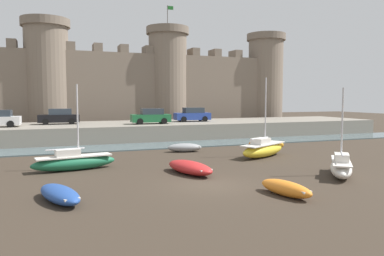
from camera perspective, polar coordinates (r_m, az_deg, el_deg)
The scene contains 16 objects.
ground_plane at distance 19.49m, azimuth 2.94°, elevation -8.66°, with size 160.00×160.00×0.00m, color #382D23.
water_channel at distance 34.38m, azimuth -7.70°, elevation -2.80°, with size 80.00×4.50×0.10m, color slate.
quay_road at distance 41.35m, azimuth -9.97°, elevation -0.45°, with size 59.88×10.00×1.71m, color gray.
castle at distance 51.69m, azimuth -12.25°, elevation 6.64°, with size 53.83×5.95×17.30m.
rowboat_midflat_centre at distance 30.96m, azimuth -1.13°, elevation -2.98°, with size 2.99×1.61×0.71m.
sailboat_near_channel_right at distance 23.12m, azimuth 21.76°, elevation -5.49°, with size 3.74×4.16×5.05m.
sailboat_midflat_left at distance 24.31m, azimuth -17.56°, elevation -4.89°, with size 5.24×2.00×5.32m.
rowboat_foreground_centre at distance 22.14m, azimuth -0.34°, elevation -6.00°, with size 2.44×4.14×0.76m.
sailboat_foreground_right at distance 28.84m, azimuth 10.77°, elevation -3.17°, with size 5.26×3.76×5.99m.
rowboat_near_channel_left at distance 17.35m, azimuth -19.52°, elevation -9.43°, with size 2.23×3.74×0.66m.
rowboat_foreground_left at distance 17.84m, azimuth 14.09°, elevation -8.85°, with size 1.52×3.09×0.69m.
mooring_buoy_near_channel at distance 34.67m, azimuth 13.42°, elevation -2.51°, with size 0.47×0.47×0.47m, color orange.
mooring_buoy_mid_mud at distance 34.68m, azimuth 9.00°, elevation -2.45°, with size 0.45×0.45×0.45m, color orange.
car_quay_centre_east at distance 43.57m, azimuth 0.08°, elevation 2.03°, with size 4.18×2.03×1.62m.
car_quay_centre_west at distance 39.85m, azimuth -6.27°, elevation 1.76°, with size 4.18×2.03×1.62m.
car_quay_west at distance 41.60m, azimuth -19.56°, elevation 1.63°, with size 4.18×2.03×1.62m.
Camera 1 is at (-7.60, -17.37, 4.49)m, focal length 35.00 mm.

